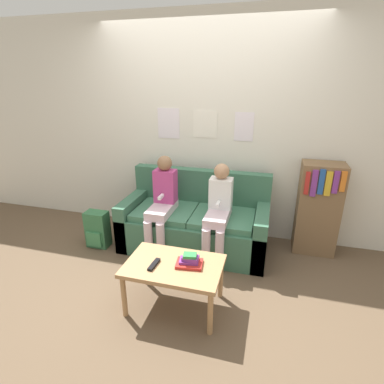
% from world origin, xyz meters
% --- Properties ---
extents(ground_plane, '(10.00, 10.00, 0.00)m').
position_xyz_m(ground_plane, '(0.00, 0.00, 0.00)').
color(ground_plane, brown).
extents(wall_back, '(8.00, 0.06, 2.60)m').
position_xyz_m(wall_back, '(-0.00, 0.98, 1.30)').
color(wall_back, silver).
rests_on(wall_back, ground_plane).
extents(couch, '(1.66, 0.77, 0.87)m').
position_xyz_m(couch, '(0.00, 0.50, 0.29)').
color(couch, '#38664C').
rests_on(couch, ground_plane).
extents(coffee_table, '(0.81, 0.53, 0.43)m').
position_xyz_m(coffee_table, '(0.09, -0.53, 0.38)').
color(coffee_table, '#AD7F51').
rests_on(coffee_table, ground_plane).
extents(person_left, '(0.24, 0.54, 1.10)m').
position_xyz_m(person_left, '(-0.33, 0.32, 0.61)').
color(person_left, silver).
rests_on(person_left, ground_plane).
extents(person_right, '(0.24, 0.54, 1.06)m').
position_xyz_m(person_right, '(0.30, 0.31, 0.59)').
color(person_right, silver).
rests_on(person_right, ground_plane).
extents(tv_remote, '(0.05, 0.17, 0.02)m').
position_xyz_m(tv_remote, '(-0.06, -0.60, 0.44)').
color(tv_remote, black).
rests_on(tv_remote, coffee_table).
extents(book_stack, '(0.24, 0.18, 0.10)m').
position_xyz_m(book_stack, '(0.22, -0.51, 0.47)').
color(book_stack, red).
rests_on(book_stack, coffee_table).
extents(bookshelf, '(0.45, 0.33, 1.05)m').
position_xyz_m(bookshelf, '(1.34, 0.77, 0.53)').
color(bookshelf, brown).
rests_on(bookshelf, ground_plane).
extents(backpack, '(0.26, 0.19, 0.44)m').
position_xyz_m(backpack, '(-1.11, 0.19, 0.21)').
color(backpack, '#336B42').
rests_on(backpack, ground_plane).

